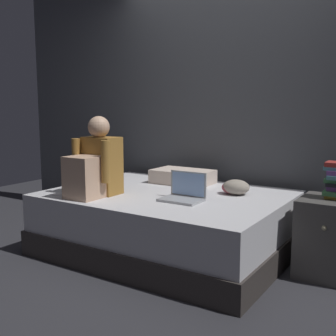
{
  "coord_description": "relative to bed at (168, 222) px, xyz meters",
  "views": [
    {
      "loc": [
        1.7,
        -2.66,
        1.26
      ],
      "look_at": [
        -0.07,
        0.1,
        0.77
      ],
      "focal_mm": 44.68,
      "sensor_mm": 36.0,
      "label": 1
    }
  ],
  "objects": [
    {
      "name": "wall_back",
      "position": [
        0.2,
        0.9,
        1.09
      ],
      "size": [
        5.6,
        0.1,
        2.7
      ],
      "primitive_type": "cube",
      "color": "#4C4F54",
      "rests_on": "ground_plane"
    },
    {
      "name": "laptop",
      "position": [
        0.26,
        -0.17,
        0.32
      ],
      "size": [
        0.32,
        0.23,
        0.22
      ],
      "color": "#9EA0A5",
      "rests_on": "bed"
    },
    {
      "name": "bed",
      "position": [
        0.0,
        0.0,
        0.0
      ],
      "size": [
        2.0,
        1.5,
        0.52
      ],
      "color": "#332D2B",
      "rests_on": "ground_plane"
    },
    {
      "name": "clothes_pile",
      "position": [
        0.51,
        0.25,
        0.32
      ],
      "size": [
        0.24,
        0.19,
        0.13
      ],
      "color": "#8E3D47",
      "rests_on": "bed"
    },
    {
      "name": "pillow",
      "position": [
        -0.12,
        0.45,
        0.33
      ],
      "size": [
        0.56,
        0.36,
        0.13
      ],
      "primitive_type": "cube",
      "color": "beige",
      "rests_on": "bed"
    },
    {
      "name": "nightstand",
      "position": [
        1.3,
        0.2,
        0.03
      ],
      "size": [
        0.44,
        0.46,
        0.59
      ],
      "color": "#474442",
      "rests_on": "ground_plane"
    },
    {
      "name": "person_sitting",
      "position": [
        -0.45,
        -0.41,
        0.51
      ],
      "size": [
        0.39,
        0.44,
        0.66
      ],
      "color": "olive",
      "rests_on": "bed"
    },
    {
      "name": "ground_plane",
      "position": [
        0.2,
        -0.3,
        -0.26
      ],
      "size": [
        8.0,
        8.0,
        0.0
      ],
      "primitive_type": "plane",
      "color": "#2D2D33"
    }
  ]
}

